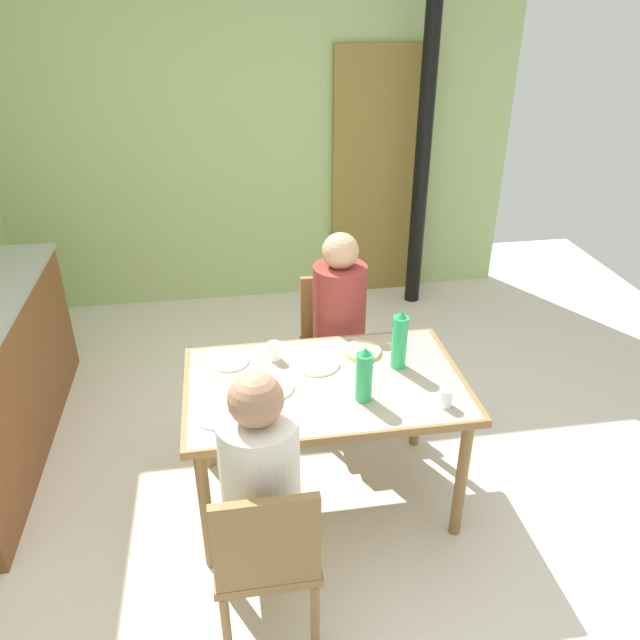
{
  "coord_description": "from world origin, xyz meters",
  "views": [
    {
      "loc": [
        -0.26,
        -2.39,
        2.39
      ],
      "look_at": [
        0.15,
        0.17,
        0.98
      ],
      "focal_mm": 34.93,
      "sensor_mm": 36.0,
      "label": 1
    }
  ],
  "objects_px": {
    "chair_far_diner": "(335,339)",
    "water_bottle_green_near": "(399,341)",
    "chair_near_diner": "(266,554)",
    "dining_table": "(325,395)",
    "person_far_diner": "(340,308)",
    "person_near_diner": "(260,471)",
    "water_bottle_green_far": "(364,375)"
  },
  "relations": [
    {
      "from": "person_near_diner",
      "to": "chair_far_diner",
      "type": "bearing_deg",
      "value": 68.62
    },
    {
      "from": "chair_near_diner",
      "to": "person_far_diner",
      "type": "distance_m",
      "value": 1.52
    },
    {
      "from": "chair_near_diner",
      "to": "water_bottle_green_near",
      "type": "bearing_deg",
      "value": 49.0
    },
    {
      "from": "dining_table",
      "to": "person_far_diner",
      "type": "height_order",
      "value": "person_far_diner"
    },
    {
      "from": "dining_table",
      "to": "person_far_diner",
      "type": "distance_m",
      "value": 0.67
    },
    {
      "from": "chair_near_diner",
      "to": "chair_far_diner",
      "type": "bearing_deg",
      "value": 70.37
    },
    {
      "from": "dining_table",
      "to": "chair_near_diner",
      "type": "height_order",
      "value": "chair_near_diner"
    },
    {
      "from": "chair_far_diner",
      "to": "person_near_diner",
      "type": "bearing_deg",
      "value": 68.62
    },
    {
      "from": "person_near_diner",
      "to": "person_far_diner",
      "type": "distance_m",
      "value": 1.37
    },
    {
      "from": "dining_table",
      "to": "water_bottle_green_near",
      "type": "relative_size",
      "value": 4.33
    },
    {
      "from": "person_near_diner",
      "to": "water_bottle_green_near",
      "type": "height_order",
      "value": "person_near_diner"
    },
    {
      "from": "person_far_diner",
      "to": "person_near_diner",
      "type": "bearing_deg",
      "value": 66.54
    },
    {
      "from": "chair_near_diner",
      "to": "person_far_diner",
      "type": "bearing_deg",
      "value": 68.62
    },
    {
      "from": "dining_table",
      "to": "water_bottle_green_far",
      "type": "distance_m",
      "value": 0.3
    },
    {
      "from": "person_far_diner",
      "to": "water_bottle_green_near",
      "type": "distance_m",
      "value": 0.59
    },
    {
      "from": "person_far_diner",
      "to": "water_bottle_green_near",
      "type": "xyz_separation_m",
      "value": [
        0.18,
        -0.55,
        0.09
      ]
    },
    {
      "from": "water_bottle_green_near",
      "to": "water_bottle_green_far",
      "type": "bearing_deg",
      "value": -133.58
    },
    {
      "from": "water_bottle_green_near",
      "to": "dining_table",
      "type": "bearing_deg",
      "value": -168.74
    },
    {
      "from": "dining_table",
      "to": "chair_near_diner",
      "type": "bearing_deg",
      "value": -114.85
    },
    {
      "from": "chair_near_diner",
      "to": "dining_table",
      "type": "bearing_deg",
      "value": 65.15
    },
    {
      "from": "chair_far_diner",
      "to": "person_near_diner",
      "type": "xyz_separation_m",
      "value": [
        -0.55,
        -1.39,
        0.28
      ]
    },
    {
      "from": "dining_table",
      "to": "water_bottle_green_far",
      "type": "bearing_deg",
      "value": -48.22
    },
    {
      "from": "chair_near_diner",
      "to": "person_near_diner",
      "type": "bearing_deg",
      "value": 90.0
    },
    {
      "from": "chair_near_diner",
      "to": "water_bottle_green_near",
      "type": "height_order",
      "value": "water_bottle_green_near"
    },
    {
      "from": "person_near_diner",
      "to": "dining_table",
      "type": "bearing_deg",
      "value": 60.59
    },
    {
      "from": "dining_table",
      "to": "water_bottle_green_near",
      "type": "bearing_deg",
      "value": 11.26
    },
    {
      "from": "dining_table",
      "to": "water_bottle_green_far",
      "type": "height_order",
      "value": "water_bottle_green_far"
    },
    {
      "from": "chair_far_diner",
      "to": "water_bottle_green_far",
      "type": "height_order",
      "value": "water_bottle_green_far"
    },
    {
      "from": "person_far_diner",
      "to": "water_bottle_green_far",
      "type": "distance_m",
      "value": 0.8
    },
    {
      "from": "chair_near_diner",
      "to": "person_far_diner",
      "type": "relative_size",
      "value": 1.13
    },
    {
      "from": "chair_far_diner",
      "to": "dining_table",
      "type": "bearing_deg",
      "value": 75.96
    },
    {
      "from": "chair_far_diner",
      "to": "water_bottle_green_near",
      "type": "bearing_deg",
      "value": 104.97
    }
  ]
}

